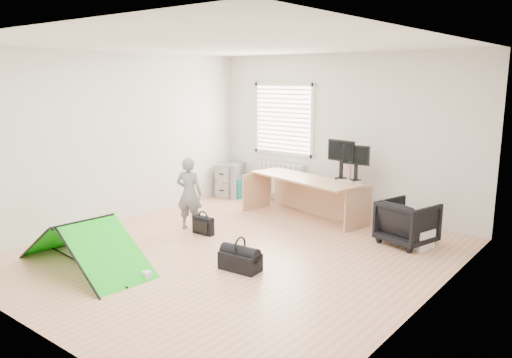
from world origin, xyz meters
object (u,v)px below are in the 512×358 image
Objects in this scene: person at (189,194)px; laptop_bag at (203,225)px; desk at (304,198)px; kite at (84,244)px; storage_crate at (413,236)px; monitor_right at (356,168)px; monitor_left at (341,165)px; thermos at (349,173)px; office_chair at (407,223)px; filing_cabinet at (231,180)px; duffel_bag at (240,261)px.

laptop_bag is at bearing 148.94° from person.
kite is (-0.91, -3.51, -0.05)m from desk.
storage_crate is (2.87, 3.32, -0.16)m from kite.
kite is (-1.70, -3.79, -0.61)m from monitor_right.
monitor_left is 0.26× the size of kite.
kite is at bearing -112.48° from thermos.
person is (-1.70, -1.90, -0.24)m from thermos.
monitor_left reaches higher than monitor_right.
kite is at bearing -120.75° from monitor_right.
laptop_bag is at bearing 44.63° from office_chair.
filing_cabinet is 1.38× the size of storage_crate.
filing_cabinet is at bearing 128.02° from duffel_bag.
monitor_right is 4.20m from kite.
kite is at bearing 71.47° from person.
person is at bearing -154.77° from storage_crate.
laptop_bag is at bearing 146.38° from duffel_bag.
storage_crate is 3.03m from laptop_bag.
monitor_right is (0.79, 0.27, 0.56)m from desk.
filing_cabinet is at bearing 170.82° from storage_crate.
filing_cabinet is 2.70m from thermos.
monitor_right is (0.26, 0.01, -0.02)m from monitor_left.
laptop_bag is at bearing -124.97° from thermos.
desk reaches higher than laptop_bag.
laptop_bag is (0.21, 1.86, -0.16)m from kite.
monitor_right reaches higher than storage_crate.
monitor_right is at bearing 7.15° from monitor_left.
person reaches higher than duffel_bag.
desk is 1.06× the size of kite.
person reaches higher than thermos.
laptop_bag is (-1.36, -1.95, -0.67)m from thermos.
office_chair is 3.23m from person.
office_chair is at bearing 56.27° from duffel_bag.
desk is at bearing 65.88° from laptop_bag.
kite is at bearing -149.45° from duffel_bag.
duffel_bag is at bearing 40.83° from kite.
laptop_bag is at bearing -100.68° from desk.
filing_cabinet is 3.90m from office_chair.
monitor_left is (2.52, -0.17, 0.59)m from filing_cabinet.
person is at bearing 40.85° from office_chair.
laptop_bag is (-2.56, -1.45, -0.18)m from office_chair.
desk is at bearing 80.79° from kite.
desk is at bearing -167.46° from monitor_right.
person is 1.92m from duffel_bag.
laptop_bag is (-2.65, -1.46, 0.00)m from storage_crate.
desk is 1.92m from person.
office_chair is at bearing -13.57° from monitor_left.
desk is at bearing -156.47° from thermos.
thermos reaches higher than filing_cabinet.
office_chair is at bearing 5.89° from desk.
monitor_left is 0.43× the size of person.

